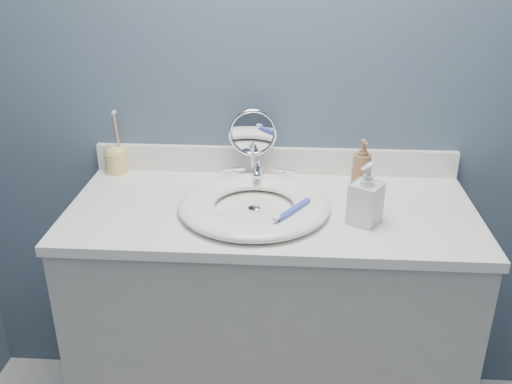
# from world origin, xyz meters

# --- Properties ---
(back_wall) EXTENTS (2.20, 0.02, 2.40)m
(back_wall) POSITION_xyz_m (0.00, 1.25, 1.20)
(back_wall) COLOR #445766
(back_wall) RESTS_ON ground
(vanity_cabinet) EXTENTS (1.20, 0.55, 0.85)m
(vanity_cabinet) POSITION_xyz_m (0.00, 0.97, 0.42)
(vanity_cabinet) COLOR #B6B0A6
(vanity_cabinet) RESTS_ON ground
(countertop) EXTENTS (1.22, 0.57, 0.03)m
(countertop) POSITION_xyz_m (0.00, 0.97, 0.86)
(countertop) COLOR white
(countertop) RESTS_ON vanity_cabinet
(backsplash) EXTENTS (1.22, 0.02, 0.09)m
(backsplash) POSITION_xyz_m (0.00, 1.24, 0.93)
(backsplash) COLOR white
(backsplash) RESTS_ON countertop
(basin) EXTENTS (0.45, 0.45, 0.04)m
(basin) POSITION_xyz_m (-0.05, 0.94, 0.90)
(basin) COLOR white
(basin) RESTS_ON countertop
(drain) EXTENTS (0.04, 0.04, 0.01)m
(drain) POSITION_xyz_m (-0.05, 0.94, 0.88)
(drain) COLOR silver
(drain) RESTS_ON countertop
(faucet) EXTENTS (0.25, 0.13, 0.07)m
(faucet) POSITION_xyz_m (-0.05, 1.14, 0.91)
(faucet) COLOR silver
(faucet) RESTS_ON countertop
(makeup_mirror) EXTENTS (0.16, 0.09, 0.24)m
(makeup_mirror) POSITION_xyz_m (-0.07, 1.19, 1.01)
(makeup_mirror) COLOR silver
(makeup_mirror) RESTS_ON countertop
(soap_bottle_amber) EXTENTS (0.08, 0.08, 0.17)m
(soap_bottle_amber) POSITION_xyz_m (0.28, 1.10, 0.97)
(soap_bottle_amber) COLOR #8E6040
(soap_bottle_amber) RESTS_ON countertop
(soap_bottle_clear) EXTENTS (0.11, 0.11, 0.18)m
(soap_bottle_clear) POSITION_xyz_m (0.27, 0.89, 0.97)
(soap_bottle_clear) COLOR silver
(soap_bottle_clear) RESTS_ON countertop
(toothbrush_holder) EXTENTS (0.08, 0.08, 0.22)m
(toothbrush_holder) POSITION_xyz_m (-0.54, 1.21, 0.93)
(toothbrush_holder) COLOR #E5C972
(toothbrush_holder) RESTS_ON countertop
(toothbrush_lying) EXTENTS (0.11, 0.15, 0.02)m
(toothbrush_lying) POSITION_xyz_m (0.06, 0.86, 0.92)
(toothbrush_lying) COLOR blue
(toothbrush_lying) RESTS_ON basin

